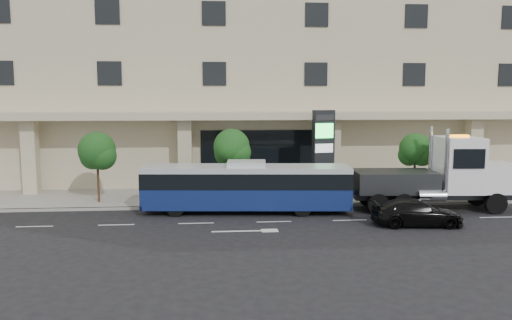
# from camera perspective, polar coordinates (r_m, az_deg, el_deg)

# --- Properties ---
(ground) EXTENTS (120.00, 120.00, 0.00)m
(ground) POSITION_cam_1_polar(r_m,az_deg,el_deg) (27.43, 1.69, -6.31)
(ground) COLOR black
(ground) RESTS_ON ground
(sidewalk) EXTENTS (120.00, 6.00, 0.15)m
(sidewalk) POSITION_cam_1_polar(r_m,az_deg,el_deg) (32.27, 0.71, -4.13)
(sidewalk) COLOR gray
(sidewalk) RESTS_ON ground
(curb) EXTENTS (120.00, 0.30, 0.15)m
(curb) POSITION_cam_1_polar(r_m,az_deg,el_deg) (29.35, 1.26, -5.27)
(curb) COLOR gray
(curb) RESTS_ON ground
(convention_center) EXTENTS (60.00, 17.60, 20.00)m
(convention_center) POSITION_cam_1_polar(r_m,az_deg,el_deg) (42.20, -0.61, 12.01)
(convention_center) COLOR beige
(convention_center) RESTS_ON ground
(tree_left) EXTENTS (2.27, 2.20, 4.22)m
(tree_left) POSITION_cam_1_polar(r_m,az_deg,el_deg) (31.09, -17.66, 0.77)
(tree_left) COLOR #422B19
(tree_left) RESTS_ON sidewalk
(tree_mid) EXTENTS (2.28, 2.20, 4.38)m
(tree_mid) POSITION_cam_1_polar(r_m,az_deg,el_deg) (30.28, -2.76, 1.21)
(tree_mid) COLOR #422B19
(tree_mid) RESTS_ON sidewalk
(tree_right) EXTENTS (2.10, 2.00, 4.04)m
(tree_right) POSITION_cam_1_polar(r_m,az_deg,el_deg) (32.76, 17.79, 0.94)
(tree_right) COLOR #422B19
(tree_right) RESTS_ON sidewalk
(city_bus) EXTENTS (11.62, 3.37, 2.90)m
(city_bus) POSITION_cam_1_polar(r_m,az_deg,el_deg) (27.77, -1.11, -3.03)
(city_bus) COLOR black
(city_bus) RESTS_ON ground
(tow_truck) EXTENTS (10.36, 3.07, 4.71)m
(tow_truck) POSITION_cam_1_polar(r_m,az_deg,el_deg) (30.27, 20.45, -1.75)
(tow_truck) COLOR #2D3033
(tow_truck) RESTS_ON ground
(black_sedan) EXTENTS (4.63, 2.21, 1.30)m
(black_sedan) POSITION_cam_1_polar(r_m,az_deg,el_deg) (26.37, 17.89, -5.74)
(black_sedan) COLOR black
(black_sedan) RESTS_ON ground
(signage_pylon) EXTENTS (1.43, 0.78, 5.46)m
(signage_pylon) POSITION_cam_1_polar(r_m,az_deg,el_deg) (31.69, 7.68, 0.82)
(signage_pylon) COLOR black
(signage_pylon) RESTS_ON sidewalk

